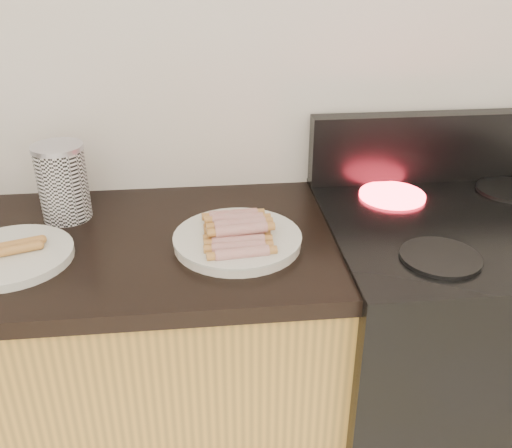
{
  "coord_description": "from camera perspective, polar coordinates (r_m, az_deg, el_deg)",
  "views": [
    {
      "loc": [
        0.08,
        0.46,
        1.56
      ],
      "look_at": [
        0.21,
        1.62,
        0.96
      ],
      "focal_mm": 40.0,
      "sensor_mm": 36.0,
      "label": 1
    }
  ],
  "objects": [
    {
      "name": "burner_far_right",
      "position": [
        1.76,
        24.0,
        3.13
      ],
      "size": [
        0.18,
        0.18,
        0.01
      ],
      "primitive_type": "cylinder",
      "color": "black",
      "rests_on": "stove"
    },
    {
      "name": "plain_sausages",
      "position": [
        1.39,
        -23.51,
        -2.24
      ],
      "size": [
        0.14,
        0.09,
        0.02
      ],
      "rotation": [
        0.0,
        0.0,
        0.32
      ],
      "color": "#AD6F3D",
      "rests_on": "side_plate"
    },
    {
      "name": "main_plate",
      "position": [
        1.35,
        -1.86,
        -1.73
      ],
      "size": [
        0.36,
        0.36,
        0.02
      ],
      "primitive_type": "cylinder",
      "rotation": [
        0.0,
        0.0,
        -0.24
      ],
      "color": "white",
      "rests_on": "counter_slab"
    },
    {
      "name": "stove",
      "position": [
        1.79,
        18.87,
        -12.9
      ],
      "size": [
        0.76,
        0.65,
        0.91
      ],
      "color": "black",
      "rests_on": "floor"
    },
    {
      "name": "wall_back",
      "position": [
        1.57,
        -9.48,
        17.16
      ],
      "size": [
        4.0,
        0.04,
        2.6
      ],
      "primitive_type": "cube",
      "color": "silver",
      "rests_on": "ground"
    },
    {
      "name": "burner_far_left",
      "position": [
        1.62,
        13.46,
        2.82
      ],
      "size": [
        0.18,
        0.18,
        0.01
      ],
      "primitive_type": "cylinder",
      "color": "#FF1E2D",
      "rests_on": "stove"
    },
    {
      "name": "canister",
      "position": [
        1.53,
        -18.77,
        3.99
      ],
      "size": [
        0.13,
        0.13,
        0.2
      ],
      "rotation": [
        0.0,
        0.0,
        0.06
      ],
      "color": "white",
      "rests_on": "counter_slab"
    },
    {
      "name": "stove_panel",
      "position": [
        1.75,
        17.94,
        7.36
      ],
      "size": [
        0.76,
        0.06,
        0.2
      ],
      "primitive_type": "cube",
      "color": "black",
      "rests_on": "stove"
    },
    {
      "name": "burner_near_left",
      "position": [
        1.34,
        17.96,
        -3.19
      ],
      "size": [
        0.18,
        0.18,
        0.01
      ],
      "primitive_type": "cylinder",
      "color": "black",
      "rests_on": "stove"
    },
    {
      "name": "hotdog_pile",
      "position": [
        1.34,
        -1.88,
        -0.64
      ],
      "size": [
        0.12,
        0.23,
        0.05
      ],
      "rotation": [
        0.0,
        0.0,
        0.05
      ],
      "color": "brown",
      "rests_on": "main_plate"
    },
    {
      "name": "side_plate",
      "position": [
        1.4,
        -23.36,
        -2.98
      ],
      "size": [
        0.34,
        0.34,
        0.02
      ],
      "primitive_type": "cylinder",
      "rotation": [
        0.0,
        0.0,
        -0.26
      ],
      "color": "white",
      "rests_on": "counter_slab"
    }
  ]
}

